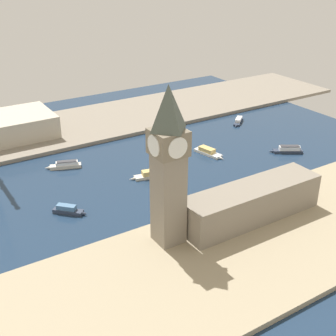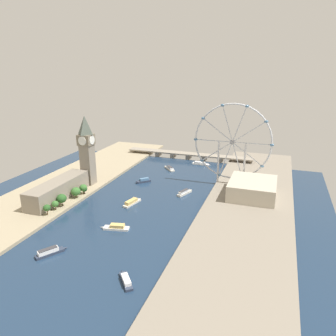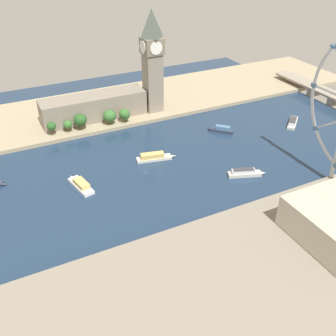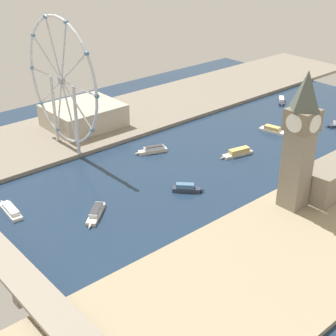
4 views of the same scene
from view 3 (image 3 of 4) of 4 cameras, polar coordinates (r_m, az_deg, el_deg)
ground_plane at (r=265.07m, az=-3.26°, el=-0.24°), size 388.73×388.73×0.00m
riverbank_left at (r=356.37m, az=-10.41°, el=8.46°), size 90.00×520.00×3.00m
riverbank_right at (r=191.32m, az=10.50°, el=-15.81°), size 90.00×520.00×3.00m
clock_tower at (r=331.13m, az=-2.31°, el=15.42°), size 16.94×16.94×83.70m
parliament_block at (r=331.95m, az=-10.79°, el=8.77°), size 22.00×86.27×19.92m
tree_row_embankment at (r=317.24m, az=-10.34°, el=7.18°), size 11.86×66.27×13.09m
tour_boat_1 at (r=252.15m, az=-12.62°, el=-2.41°), size 27.54×11.56×5.07m
tour_boat_3 at (r=315.33m, az=7.82°, el=5.59°), size 17.91×17.48×5.42m
tour_boat_4 at (r=262.20m, az=11.20°, el=-0.69°), size 12.55×25.46×5.32m
tour_boat_5 at (r=341.76m, az=17.78°, el=6.43°), size 21.64×23.76×4.64m
tour_boat_6 at (r=274.87m, az=-2.09°, el=1.62°), size 11.29×29.08×5.20m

